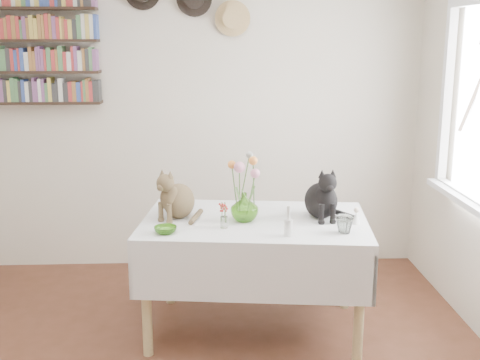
{
  "coord_description": "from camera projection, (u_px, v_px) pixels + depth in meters",
  "views": [
    {
      "loc": [
        0.27,
        -2.69,
        1.89
      ],
      "look_at": [
        0.45,
        0.88,
        1.05
      ],
      "focal_mm": 45.0,
      "sensor_mm": 36.0,
      "label": 1
    }
  ],
  "objects": [
    {
      "name": "flower_vase",
      "position": [
        244.0,
        207.0,
        3.8
      ],
      "size": [
        0.18,
        0.18,
        0.18
      ],
      "primitive_type": "imported",
      "rotation": [
        0.0,
        0.0,
        0.02
      ],
      "color": "#83CD43",
      "rests_on": "dining_table"
    },
    {
      "name": "dining_table",
      "position": [
        255.0,
        247.0,
        3.89
      ],
      "size": [
        1.53,
        1.08,
        0.77
      ],
      "color": "white",
      "rests_on": "room"
    },
    {
      "name": "green_bowl",
      "position": [
        165.0,
        230.0,
        3.57
      ],
      "size": [
        0.17,
        0.17,
        0.04
      ],
      "primitive_type": "imported",
      "rotation": [
        0.0,
        0.0,
        0.3
      ],
      "color": "#83CD43",
      "rests_on": "dining_table"
    },
    {
      "name": "flower_bouquet",
      "position": [
        244.0,
        168.0,
        3.75
      ],
      "size": [
        0.17,
        0.12,
        0.39
      ],
      "color": "#4C7233",
      "rests_on": "flower_vase"
    },
    {
      "name": "wall_hats",
      "position": [
        190.0,
        3.0,
        4.68
      ],
      "size": [
        0.98,
        0.09,
        0.48
      ],
      "color": "black",
      "rests_on": "room"
    },
    {
      "name": "candlestick",
      "position": [
        288.0,
        226.0,
        3.51
      ],
      "size": [
        0.05,
        0.05,
        0.18
      ],
      "color": "white",
      "rests_on": "dining_table"
    },
    {
      "name": "porcelain_figurine",
      "position": [
        356.0,
        217.0,
        3.75
      ],
      "size": [
        0.06,
        0.06,
        0.11
      ],
      "color": "white",
      "rests_on": "dining_table"
    },
    {
      "name": "drinking_glass",
      "position": [
        344.0,
        224.0,
        3.57
      ],
      "size": [
        0.14,
        0.14,
        0.1
      ],
      "primitive_type": "imported",
      "rotation": [
        0.0,
        0.0,
        0.25
      ],
      "color": "white",
      "rests_on": "dining_table"
    },
    {
      "name": "bookshelf_unit",
      "position": [
        34.0,
        46.0,
        4.67
      ],
      "size": [
        1.0,
        0.16,
        0.91
      ],
      "color": "black",
      "rests_on": "room"
    },
    {
      "name": "room",
      "position": [
        152.0,
        183.0,
        2.75
      ],
      "size": [
        4.08,
        4.58,
        2.58
      ],
      "color": "brown",
      "rests_on": "ground"
    },
    {
      "name": "tabby_cat",
      "position": [
        179.0,
        192.0,
        3.86
      ],
      "size": [
        0.35,
        0.37,
        0.34
      ],
      "primitive_type": null,
      "rotation": [
        0.0,
        0.0,
        -0.66
      ],
      "color": "olive",
      "rests_on": "dining_table"
    },
    {
      "name": "berry_jar",
      "position": [
        224.0,
        215.0,
        3.66
      ],
      "size": [
        0.04,
        0.04,
        0.18
      ],
      "color": "white",
      "rests_on": "dining_table"
    },
    {
      "name": "black_cat",
      "position": [
        321.0,
        191.0,
        3.86
      ],
      "size": [
        0.26,
        0.32,
        0.35
      ],
      "primitive_type": null,
      "rotation": [
        0.0,
        0.0,
        0.12
      ],
      "color": "black",
      "rests_on": "dining_table"
    }
  ]
}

